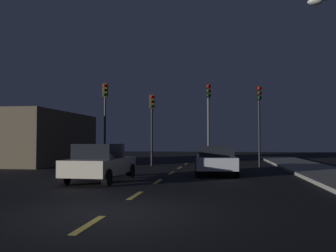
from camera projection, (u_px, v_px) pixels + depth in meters
The scene contains 14 objects.
ground_plane at pixel (161, 180), 15.12m from camera, with size 80.00×80.00×0.00m, color black.
lane_stripe_nearest at pixel (89, 224), 7.02m from camera, with size 0.16×1.60×0.01m, color #EACC4C.
lane_stripe_second at pixel (135, 195), 10.77m from camera, with size 0.16×1.60×0.01m, color #EACC4C.
lane_stripe_third at pixel (158, 181), 14.53m from camera, with size 0.16×1.60×0.01m, color #EACC4C.
lane_stripe_fourth at pixel (171, 173), 18.28m from camera, with size 0.16×1.60×0.01m, color #EACC4C.
lane_stripe_fifth at pixel (180, 168), 22.04m from camera, with size 0.16×1.60×0.01m, color #EACC4C.
lane_stripe_sixth at pixel (186, 164), 25.79m from camera, with size 0.16×1.60×0.01m, color #EACC4C.
traffic_signal_far_left at pixel (105, 109), 24.10m from camera, with size 0.32×0.38×5.48m.
traffic_signal_center_left at pixel (152, 116), 23.59m from camera, with size 0.32×0.38×4.66m.
traffic_signal_center_right at pixel (208, 109), 23.06m from camera, with size 0.32×0.38×5.29m.
traffic_signal_far_right at pixel (259, 110), 22.58m from camera, with size 0.32×0.38×5.09m.
car_stopped_ahead at pixel (216, 160), 17.44m from camera, with size 2.12×4.06×1.40m.
car_adjacent_lane at pixel (100, 163), 14.45m from camera, with size 1.99×4.11×1.52m.
storefront_left at pixel (43, 138), 25.86m from camera, with size 4.33×9.83×3.65m, color brown.
Camera 1 is at (2.59, -7.98, 1.63)m, focal length 38.51 mm.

